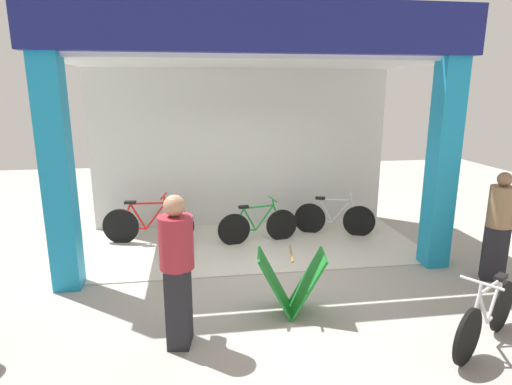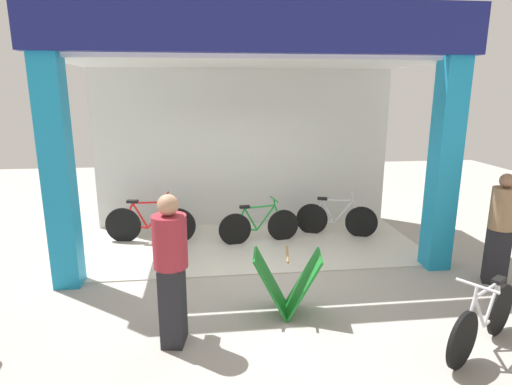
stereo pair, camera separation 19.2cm
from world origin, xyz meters
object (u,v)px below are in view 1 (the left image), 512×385
bicycle_inside_0 (148,224)px  pedestrian_2 (499,226)px  bicycle_inside_2 (258,226)px  pedestrian_1 (177,269)px  sandwich_board_sign (291,283)px  bicycle_inside_1 (334,218)px  bicycle_parked_0 (487,317)px

bicycle_inside_0 → pedestrian_2: size_ratio=1.02×
bicycle_inside_2 → pedestrian_2: size_ratio=0.92×
pedestrian_1 → sandwich_board_sign: bearing=19.9°
bicycle_inside_1 → pedestrian_2: pedestrian_2 is taller
bicycle_parked_0 → pedestrian_1: size_ratio=0.77×
sandwich_board_sign → pedestrian_1: (-1.37, -0.50, 0.50)m
pedestrian_1 → pedestrian_2: pedestrian_1 is taller
pedestrian_1 → pedestrian_2: 4.70m
bicycle_inside_1 → bicycle_inside_2: bearing=-171.6°
bicycle_inside_2 → pedestrian_1: bearing=-113.7°
sandwich_board_sign → pedestrian_2: (3.21, 0.49, 0.44)m
pedestrian_1 → pedestrian_2: bearing=12.2°
bicycle_inside_1 → pedestrian_2: 2.91m
pedestrian_2 → bicycle_inside_1: bearing=126.6°
bicycle_parked_0 → bicycle_inside_2: bearing=119.0°
bicycle_inside_2 → sandwich_board_sign: bearing=-89.3°
pedestrian_1 → bicycle_inside_0: bearing=101.3°
bicycle_parked_0 → sandwich_board_sign: (-1.96, 1.03, 0.06)m
bicycle_parked_0 → pedestrian_2: 2.03m
sandwich_board_sign → bicycle_inside_0: bearing=125.8°
bicycle_parked_0 → pedestrian_2: pedestrian_2 is taller
bicycle_inside_1 → pedestrian_1: size_ratio=0.86×
bicycle_parked_0 → sandwich_board_sign: size_ratio=1.45×
bicycle_inside_0 → bicycle_inside_1: 3.55m
bicycle_inside_0 → bicycle_parked_0: bicycle_inside_0 is taller
bicycle_inside_1 → bicycle_inside_2: 1.55m
bicycle_inside_0 → sandwich_board_sign: 3.48m
bicycle_inside_2 → pedestrian_2: (3.25, -2.07, 0.51)m
bicycle_parked_0 → bicycle_inside_0: bearing=136.1°
bicycle_inside_0 → pedestrian_1: pedestrian_1 is taller
bicycle_inside_2 → sandwich_board_sign: (0.03, -2.56, 0.07)m
bicycle_inside_1 → pedestrian_2: size_ratio=0.91×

